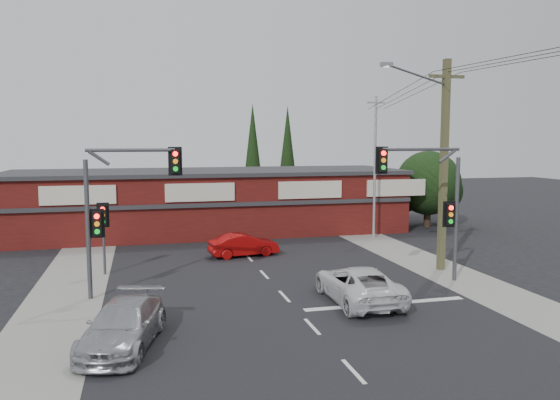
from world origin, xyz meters
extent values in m
plane|color=black|center=(0.00, 0.00, 0.00)|extent=(120.00, 120.00, 0.00)
cube|color=black|center=(0.00, 5.00, 0.01)|extent=(14.00, 70.00, 0.01)
cube|color=gray|center=(-8.50, 5.00, 0.01)|extent=(3.00, 70.00, 0.02)
cube|color=gray|center=(8.50, 5.00, 0.01)|extent=(3.00, 70.00, 0.02)
cube|color=silver|center=(3.50, -1.50, 0.01)|extent=(6.50, 0.35, 0.01)
imported|color=silver|center=(2.61, -0.91, 0.69)|extent=(2.34, 5.00, 1.39)
imported|color=#A7A9AC|center=(-6.07, -3.52, 0.67)|extent=(3.00, 4.96, 1.34)
imported|color=#9C0909|center=(-0.17, 8.43, 0.61)|extent=(3.87, 1.83, 1.23)
cube|color=silver|center=(0.00, -6.95, 0.01)|extent=(0.12, 1.60, 0.01)
cube|color=silver|center=(0.00, -3.26, 0.01)|extent=(0.12, 1.60, 0.01)
cube|color=silver|center=(0.00, 0.42, 0.01)|extent=(0.12, 1.60, 0.01)
cube|color=silver|center=(0.00, 4.11, 0.01)|extent=(0.12, 1.60, 0.01)
cube|color=silver|center=(0.00, 7.79, 0.01)|extent=(0.12, 1.60, 0.01)
cube|color=silver|center=(0.00, 11.48, 0.01)|extent=(0.12, 1.60, 0.01)
cube|color=silver|center=(0.00, 15.16, 0.01)|extent=(0.12, 1.60, 0.01)
cube|color=#47100E|center=(-1.00, 17.00, 2.00)|extent=(26.00, 8.00, 4.00)
cube|color=#2D2D30|center=(-1.00, 17.00, 4.10)|extent=(26.40, 8.40, 0.25)
cube|color=beige|center=(-9.00, 12.95, 3.10)|extent=(4.20, 0.12, 1.10)
cube|color=beige|center=(-2.00, 12.95, 3.10)|extent=(4.20, 0.12, 1.10)
cube|color=beige|center=(5.00, 12.95, 3.10)|extent=(4.20, 0.12, 1.10)
cube|color=beige|center=(11.00, 12.95, 3.10)|extent=(4.20, 0.12, 1.10)
cube|color=#2D2D30|center=(-1.00, 12.90, 2.30)|extent=(26.00, 0.15, 0.25)
cylinder|color=#2D2116|center=(14.50, 15.00, 0.90)|extent=(0.50, 0.50, 1.80)
sphere|color=black|center=(14.50, 15.00, 3.20)|extent=(4.60, 4.60, 4.60)
sphere|color=black|center=(16.00, 16.00, 2.50)|extent=(3.40, 3.40, 3.40)
sphere|color=black|center=(13.20, 16.40, 2.30)|extent=(2.80, 2.80, 2.80)
cylinder|color=#2D2116|center=(3.50, 24.00, 1.00)|extent=(0.24, 0.24, 2.00)
cone|color=black|center=(3.50, 24.00, 5.50)|extent=(1.80, 1.80, 7.50)
cylinder|color=#2D2116|center=(7.00, 26.00, 1.00)|extent=(0.24, 0.24, 2.00)
cone|color=black|center=(7.00, 26.00, 5.50)|extent=(1.80, 1.80, 7.50)
cylinder|color=#47494C|center=(-7.50, 2.00, 2.75)|extent=(0.18, 0.18, 5.50)
cylinder|color=#47494C|center=(-5.80, 2.00, 5.85)|extent=(3.40, 0.14, 0.14)
cylinder|color=#47494C|center=(-6.99, 2.00, 5.55)|extent=(0.82, 0.14, 0.63)
cube|color=black|center=(-4.10, 2.00, 5.40)|extent=(0.32, 0.22, 0.95)
cube|color=black|center=(-4.10, 2.07, 5.40)|extent=(0.55, 0.04, 1.15)
cylinder|color=#FF0C07|center=(-4.10, 1.87, 5.70)|extent=(0.20, 0.06, 0.20)
cylinder|color=orange|center=(-4.10, 1.87, 5.40)|extent=(0.20, 0.06, 0.20)
cylinder|color=#0CE526|center=(-4.10, 1.87, 5.10)|extent=(0.20, 0.06, 0.20)
cube|color=black|center=(-7.15, 2.00, 3.00)|extent=(0.32, 0.22, 0.95)
cube|color=black|center=(-7.15, 2.07, 3.00)|extent=(0.55, 0.04, 1.15)
cylinder|color=#FF0C07|center=(-7.15, 1.87, 3.30)|extent=(0.20, 0.06, 0.20)
cylinder|color=orange|center=(-7.15, 1.87, 3.00)|extent=(0.20, 0.06, 0.20)
cylinder|color=#0CE526|center=(-7.15, 1.87, 2.70)|extent=(0.20, 0.06, 0.20)
cylinder|color=#47494C|center=(8.00, 1.00, 2.75)|extent=(0.18, 0.18, 5.50)
cylinder|color=#47494C|center=(6.20, 1.00, 5.85)|extent=(3.60, 0.14, 0.14)
cylinder|color=#47494C|center=(7.46, 1.00, 5.55)|extent=(0.82, 0.14, 0.63)
cube|color=black|center=(4.40, 1.00, 5.40)|extent=(0.32, 0.22, 0.95)
cube|color=black|center=(4.40, 1.07, 5.40)|extent=(0.55, 0.04, 1.15)
cylinder|color=#FF0C07|center=(4.40, 0.87, 5.70)|extent=(0.20, 0.06, 0.20)
cylinder|color=orange|center=(4.40, 0.87, 5.40)|extent=(0.20, 0.06, 0.20)
cylinder|color=#0CE526|center=(4.40, 0.87, 5.10)|extent=(0.20, 0.06, 0.20)
cube|color=black|center=(7.65, 1.00, 3.00)|extent=(0.32, 0.22, 0.95)
cube|color=black|center=(7.65, 1.07, 3.00)|extent=(0.55, 0.04, 1.15)
cylinder|color=#FF0C07|center=(7.65, 0.87, 3.30)|extent=(0.20, 0.06, 0.20)
cylinder|color=orange|center=(7.65, 0.87, 3.00)|extent=(0.20, 0.06, 0.20)
cylinder|color=#0CE526|center=(7.65, 0.87, 2.70)|extent=(0.20, 0.06, 0.20)
cylinder|color=#47494C|center=(-7.20, 6.00, 1.50)|extent=(0.12, 0.12, 3.00)
cube|color=black|center=(-7.20, 6.00, 2.80)|extent=(0.32, 0.22, 0.95)
cube|color=black|center=(-7.20, 6.07, 2.80)|extent=(0.55, 0.04, 1.15)
cylinder|color=#FF0C07|center=(-7.20, 5.87, 3.10)|extent=(0.20, 0.06, 0.20)
cylinder|color=orange|center=(-7.20, 5.87, 2.80)|extent=(0.20, 0.06, 0.20)
cylinder|color=#0CE526|center=(-7.20, 5.87, 2.50)|extent=(0.20, 0.06, 0.20)
cube|color=brown|center=(8.50, 3.00, 5.00)|extent=(0.30, 0.30, 10.00)
cube|color=brown|center=(8.50, 3.00, 9.20)|extent=(1.80, 0.14, 0.14)
cylinder|color=#47494C|center=(6.90, 2.85, 9.20)|extent=(3.23, 0.39, 0.89)
cube|color=slate|center=(5.30, 2.70, 9.60)|extent=(0.55, 0.25, 0.18)
cylinder|color=silver|center=(5.30, 2.70, 9.50)|extent=(0.28, 0.28, 0.05)
cylinder|color=gray|center=(9.00, 12.00, 4.50)|extent=(0.16, 0.16, 9.00)
cube|color=gray|center=(9.00, 12.00, 8.60)|extent=(1.20, 0.10, 0.10)
cylinder|color=black|center=(8.15, 7.50, 8.80)|extent=(0.73, 9.01, 1.22)
cylinder|color=black|center=(8.75, 7.50, 8.80)|extent=(0.52, 9.00, 1.22)
cylinder|color=black|center=(9.34, 7.50, 8.80)|extent=(0.31, 9.00, 1.22)
camera|label=1|loc=(-5.41, -20.17, 6.22)|focal=35.00mm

